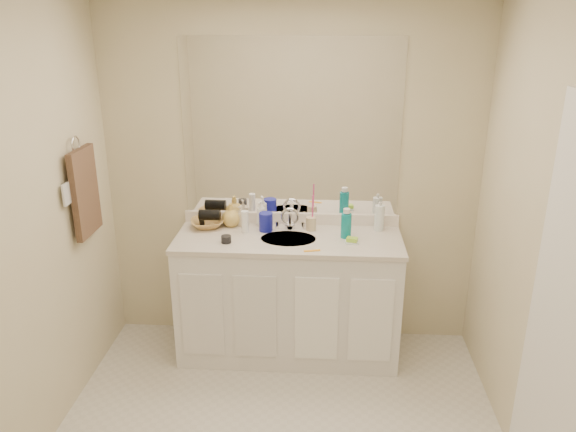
# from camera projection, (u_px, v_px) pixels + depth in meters

# --- Properties ---
(wall_back) EXTENTS (2.60, 0.02, 2.40)m
(wall_back) POSITION_uv_depth(u_px,v_px,m) (291.00, 180.00, 3.91)
(wall_back) COLOR beige
(wall_back) RESTS_ON floor
(wall_left) EXTENTS (0.02, 2.60, 2.40)m
(wall_left) POSITION_uv_depth(u_px,v_px,m) (13.00, 249.00, 2.77)
(wall_left) COLOR beige
(wall_left) RESTS_ON floor
(wall_right) EXTENTS (0.02, 2.60, 2.40)m
(wall_right) POSITION_uv_depth(u_px,v_px,m) (553.00, 264.00, 2.61)
(wall_right) COLOR beige
(wall_right) RESTS_ON floor
(vanity_cabinet) EXTENTS (1.50, 0.55, 0.85)m
(vanity_cabinet) POSITION_uv_depth(u_px,v_px,m) (288.00, 298.00, 3.92)
(vanity_cabinet) COLOR white
(vanity_cabinet) RESTS_ON floor
(countertop) EXTENTS (1.52, 0.57, 0.03)m
(countertop) POSITION_uv_depth(u_px,v_px,m) (288.00, 239.00, 3.76)
(countertop) COLOR beige
(countertop) RESTS_ON vanity_cabinet
(backsplash) EXTENTS (1.52, 0.03, 0.08)m
(backsplash) POSITION_uv_depth(u_px,v_px,m) (291.00, 218.00, 3.99)
(backsplash) COLOR white
(backsplash) RESTS_ON countertop
(sink_basin) EXTENTS (0.37, 0.37, 0.02)m
(sink_basin) POSITION_uv_depth(u_px,v_px,m) (288.00, 240.00, 3.75)
(sink_basin) COLOR beige
(sink_basin) RESTS_ON countertop
(faucet) EXTENTS (0.02, 0.02, 0.11)m
(faucet) POSITION_uv_depth(u_px,v_px,m) (290.00, 221.00, 3.89)
(faucet) COLOR silver
(faucet) RESTS_ON countertop
(mirror) EXTENTS (1.48, 0.01, 1.20)m
(mirror) POSITION_uv_depth(u_px,v_px,m) (291.00, 129.00, 3.78)
(mirror) COLOR white
(mirror) RESTS_ON wall_back
(blue_mug) EXTENTS (0.12, 0.12, 0.13)m
(blue_mug) POSITION_uv_depth(u_px,v_px,m) (266.00, 222.00, 3.85)
(blue_mug) COLOR #171CA3
(blue_mug) RESTS_ON countertop
(tan_cup) EXTENTS (0.07, 0.07, 0.09)m
(tan_cup) POSITION_uv_depth(u_px,v_px,m) (311.00, 224.00, 3.87)
(tan_cup) COLOR beige
(tan_cup) RESTS_ON countertop
(toothbrush) EXTENTS (0.01, 0.04, 0.21)m
(toothbrush) POSITION_uv_depth(u_px,v_px,m) (313.00, 210.00, 3.83)
(toothbrush) COLOR #EF3E91
(toothbrush) RESTS_ON tan_cup
(mouthwash_bottle) EXTENTS (0.09, 0.09, 0.17)m
(mouthwash_bottle) POSITION_uv_depth(u_px,v_px,m) (346.00, 226.00, 3.73)
(mouthwash_bottle) COLOR #0C8993
(mouthwash_bottle) RESTS_ON countertop
(clear_pump_bottle) EXTENTS (0.09, 0.09, 0.18)m
(clear_pump_bottle) POSITION_uv_depth(u_px,v_px,m) (379.00, 218.00, 3.86)
(clear_pump_bottle) COLOR white
(clear_pump_bottle) RESTS_ON countertop
(soap_dish) EXTENTS (0.09, 0.08, 0.01)m
(soap_dish) POSITION_uv_depth(u_px,v_px,m) (352.00, 242.00, 3.67)
(soap_dish) COLOR white
(soap_dish) RESTS_ON countertop
(green_soap) EXTENTS (0.08, 0.07, 0.02)m
(green_soap) POSITION_uv_depth(u_px,v_px,m) (352.00, 239.00, 3.66)
(green_soap) COLOR #A3E136
(green_soap) RESTS_ON soap_dish
(orange_comb) EXTENTS (0.11, 0.05, 0.00)m
(orange_comb) POSITION_uv_depth(u_px,v_px,m) (312.00, 251.00, 3.54)
(orange_comb) COLOR #FFA51A
(orange_comb) RESTS_ON countertop
(dark_jar) EXTENTS (0.08, 0.08, 0.05)m
(dark_jar) POSITION_uv_depth(u_px,v_px,m) (226.00, 239.00, 3.67)
(dark_jar) COLOR black
(dark_jar) RESTS_ON countertop
(extra_white_bottle) EXTENTS (0.06, 0.06, 0.15)m
(extra_white_bottle) POSITION_uv_depth(u_px,v_px,m) (245.00, 222.00, 3.82)
(extra_white_bottle) COLOR white
(extra_white_bottle) RESTS_ON countertop
(soap_bottle_white) EXTENTS (0.09, 0.09, 0.18)m
(soap_bottle_white) POSITION_uv_depth(u_px,v_px,m) (261.00, 213.00, 3.94)
(soap_bottle_white) COLOR white
(soap_bottle_white) RESTS_ON countertop
(soap_bottle_cream) EXTENTS (0.09, 0.09, 0.15)m
(soap_bottle_cream) POSITION_uv_depth(u_px,v_px,m) (241.00, 215.00, 3.95)
(soap_bottle_cream) COLOR beige
(soap_bottle_cream) RESTS_ON countertop
(soap_bottle_yellow) EXTENTS (0.14, 0.14, 0.17)m
(soap_bottle_yellow) POSITION_uv_depth(u_px,v_px,m) (231.00, 215.00, 3.93)
(soap_bottle_yellow) COLOR #DEB856
(soap_bottle_yellow) RESTS_ON countertop
(wicker_basket) EXTENTS (0.28, 0.28, 0.06)m
(wicker_basket) POSITION_uv_depth(u_px,v_px,m) (207.00, 223.00, 3.93)
(wicker_basket) COLOR #B68A49
(wicker_basket) RESTS_ON countertop
(hair_dryer) EXTENTS (0.15, 0.08, 0.07)m
(hair_dryer) POSITION_uv_depth(u_px,v_px,m) (210.00, 215.00, 3.91)
(hair_dryer) COLOR black
(hair_dryer) RESTS_ON wicker_basket
(towel_ring) EXTENTS (0.01, 0.11, 0.11)m
(towel_ring) POSITION_uv_depth(u_px,v_px,m) (76.00, 145.00, 3.37)
(towel_ring) COLOR silver
(towel_ring) RESTS_ON wall_left
(hand_towel) EXTENTS (0.04, 0.32, 0.55)m
(hand_towel) POSITION_uv_depth(u_px,v_px,m) (85.00, 192.00, 3.48)
(hand_towel) COLOR #36261D
(hand_towel) RESTS_ON towel_ring
(switch_plate) EXTENTS (0.01, 0.08, 0.13)m
(switch_plate) POSITION_uv_depth(u_px,v_px,m) (66.00, 194.00, 3.27)
(switch_plate) COLOR silver
(switch_plate) RESTS_ON wall_left
(door) EXTENTS (0.02, 0.82, 2.00)m
(door) POSITION_uv_depth(u_px,v_px,m) (569.00, 336.00, 2.40)
(door) COLOR white
(door) RESTS_ON floor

